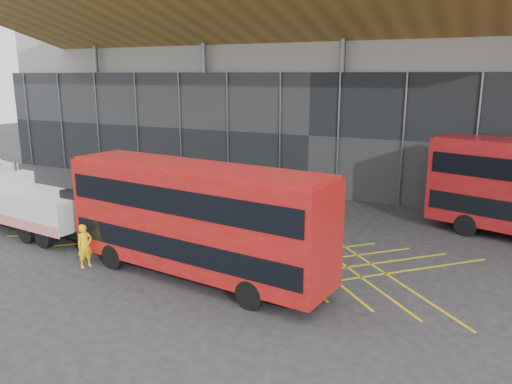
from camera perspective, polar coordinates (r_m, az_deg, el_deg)
The scene contains 6 objects.
ground_plane at distance 24.65m, azimuth -7.86°, elevation -5.45°, with size 120.00×120.00×0.00m, color #272729.
road_markings at distance 23.45m, azimuth -2.96°, elevation -6.31°, with size 21.56×7.16×0.01m.
construction_building at distance 39.33m, azimuth 9.85°, elevation 14.72°, with size 55.00×23.97×18.00m.
recovery_truck at distance 28.03m, azimuth -25.40°, elevation -0.86°, with size 10.20×3.27×3.54m.
bus_towed at distance 19.40m, azimuth -6.90°, elevation -2.80°, with size 11.37×3.81×4.54m.
worker at distance 22.02m, azimuth -18.97°, elevation -5.85°, with size 0.67×0.44×1.84m, color yellow.
Camera 1 is at (13.24, -19.25, 7.86)m, focal length 35.00 mm.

